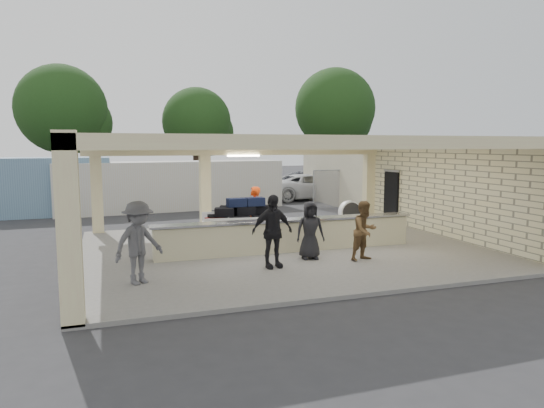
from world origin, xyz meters
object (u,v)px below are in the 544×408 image
object	(u,v)px
passenger_d	(310,230)
car_white_b	(365,185)
luggage_cart	(242,219)
car_white_a	(310,187)
passenger_b	(272,231)
car_dark	(312,184)
baggage_handler	(254,214)
passenger_a	(365,231)
passenger_c	(138,243)
drum_fan	(350,212)
baggage_counter	(288,235)
container_white	(173,186)

from	to	relation	value
passenger_d	car_white_b	xyz separation A→B (m)	(10.09, 14.65, -0.14)
luggage_cart	car_white_b	size ratio (longest dim) A/B	0.56
passenger_d	car_white_a	bearing A→B (deg)	75.30
passenger_b	passenger_d	world-z (taller)	passenger_b
car_dark	car_white_b	bearing A→B (deg)	-105.33
passenger_b	car_white_a	distance (m)	17.24
baggage_handler	passenger_a	xyz separation A→B (m)	(2.11, -3.68, -0.08)
passenger_d	passenger_c	bearing A→B (deg)	-159.29
luggage_cart	passenger_b	xyz separation A→B (m)	(-0.06, -3.20, 0.16)
drum_fan	passenger_c	xyz separation A→B (m)	(-8.52, -5.81, 0.43)
car_white_b	passenger_b	bearing A→B (deg)	148.17
baggage_counter	container_white	distance (m)	11.82
passenger_c	container_white	xyz separation A→B (m)	(2.56, 13.81, 0.17)
car_white_a	car_white_b	size ratio (longest dim) A/B	1.11
car_dark	container_white	bearing A→B (deg)	126.34
baggage_handler	passenger_b	distance (m)	3.67
car_white_a	car_white_b	distance (m)	3.73
drum_fan	car_white_a	size ratio (longest dim) A/B	0.18
baggage_counter	passenger_a	xyz separation A→B (m)	(1.60, -1.78, 0.35)
baggage_handler	car_white_a	size ratio (longest dim) A/B	0.34
passenger_c	passenger_d	world-z (taller)	passenger_c
drum_fan	passenger_c	distance (m)	10.32
baggage_counter	car_dark	world-z (taller)	car_dark
passenger_a	passenger_d	world-z (taller)	passenger_a
car_white_a	passenger_c	bearing A→B (deg)	142.50
baggage_handler	passenger_d	size ratio (longest dim) A/B	1.12
passenger_a	passenger_c	world-z (taller)	passenger_c
baggage_counter	luggage_cart	bearing A→B (deg)	125.29
car_white_a	car_dark	xyz separation A→B (m)	(0.83, 1.53, 0.03)
drum_fan	passenger_b	bearing A→B (deg)	-132.97
passenger_b	car_dark	size ratio (longest dim) A/B	0.40
baggage_handler	passenger_a	size ratio (longest dim) A/B	1.10
drum_fan	car_white_b	distance (m)	11.70
passenger_c	car_white_a	world-z (taller)	passenger_c
passenger_a	passenger_d	distance (m)	1.52
baggage_handler	car_white_a	bearing A→B (deg)	-177.16
car_dark	passenger_d	bearing A→B (deg)	171.67
baggage_handler	passenger_d	distance (m)	3.12
drum_fan	car_white_a	bearing A→B (deg)	76.23
passenger_d	baggage_handler	bearing A→B (deg)	112.17
baggage_counter	car_white_a	bearing A→B (deg)	64.28
passenger_c	passenger_d	size ratio (longest dim) A/B	1.18
passenger_d	car_dark	world-z (taller)	passenger_d
drum_fan	passenger_c	size ratio (longest dim) A/B	0.51
luggage_cart	car_white_a	xyz separation A→B (m)	(7.64, 12.22, -0.13)
drum_fan	passenger_d	size ratio (longest dim) A/B	0.60
luggage_cart	car_white_a	bearing A→B (deg)	66.04
baggage_counter	car_white_a	world-z (taller)	car_white_a
baggage_handler	car_white_b	bearing A→B (deg)	170.89
car_dark	baggage_handler	bearing A→B (deg)	164.66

